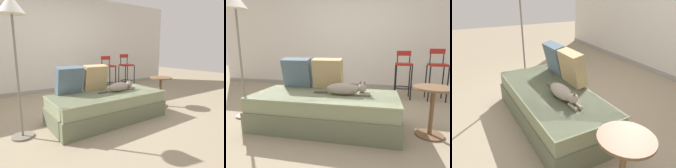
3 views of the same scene
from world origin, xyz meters
The scene contains 11 objects.
ground_plane centered at (0.00, 0.00, 0.00)m, with size 16.00×16.00×0.00m, color gray.
wall_back_panel centered at (0.00, 2.25, 1.30)m, with size 8.00×0.10×2.60m, color silver.
wall_baseboard_trim centered at (0.00, 2.20, 0.04)m, with size 8.00×0.02×0.09m, color gray.
couch centered at (0.00, -0.40, 0.22)m, with size 1.90×0.90×0.44m.
throw_pillow_corner centered at (-0.53, -0.09, 0.66)m, with size 0.43×0.26×0.44m.
throw_pillow_middle centered at (-0.06, -0.08, 0.66)m, with size 0.43×0.24×0.44m.
cat centered at (0.26, -0.37, 0.52)m, with size 0.75×0.20×0.19m.
bar_stool_near_window centered at (1.11, 1.35, 0.56)m, with size 0.32×0.32×0.96m.
bar_stool_by_doorway centered at (1.73, 1.35, 0.56)m, with size 0.34×0.34×1.01m.
side_table centered at (1.29, -0.36, 0.39)m, with size 0.44×0.44×0.59m.
floor_lamp centered at (-1.29, -0.34, 1.50)m, with size 0.32×0.32×1.77m.
Camera 1 is at (-1.58, -2.92, 1.14)m, focal length 30.00 mm.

